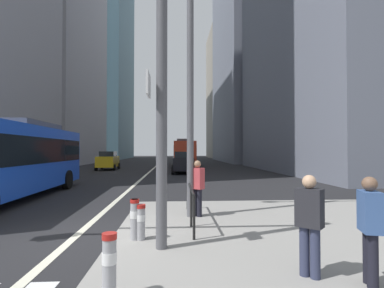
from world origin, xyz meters
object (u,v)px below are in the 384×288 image
object	(u,v)px
car_oncoming_mid	(108,160)
car_receding_far	(183,162)
car_receding_near	(181,156)
traffic_signal_gantry	(51,46)
pedestrian_waiting	(197,185)
city_bus_blue_oncoming	(9,156)
pedestrian_far	(370,226)
pedestrian_walking	(309,221)
city_bus_red_receding	(184,152)
street_lamp_post	(190,42)
bollard_back	(135,217)
bollard_left	(109,262)
bollard_right	(141,220)

from	to	relation	value
car_oncoming_mid	car_receding_far	world-z (taller)	same
car_receding_far	car_receding_near	bearing A→B (deg)	89.12
traffic_signal_gantry	pedestrian_waiting	world-z (taller)	traffic_signal_gantry
city_bus_blue_oncoming	pedestrian_waiting	size ratio (longest dim) A/B	6.87
car_oncoming_mid	pedestrian_far	world-z (taller)	car_oncoming_mid
car_oncoming_mid	car_receding_near	distance (m)	21.41
city_bus_blue_oncoming	pedestrian_walking	bearing A→B (deg)	-42.72
city_bus_red_receding	car_receding_near	bearing A→B (deg)	90.12
car_receding_far	street_lamp_post	distance (m)	18.65
car_oncoming_mid	pedestrian_walking	bearing A→B (deg)	-71.64
city_bus_blue_oncoming	bollard_back	bearing A→B (deg)	-45.87
city_bus_red_receding	car_receding_far	world-z (taller)	city_bus_red_receding
bollard_left	pedestrian_waiting	bearing A→B (deg)	72.21
city_bus_blue_oncoming	car_receding_far	distance (m)	16.07
pedestrian_walking	car_receding_near	bearing A→B (deg)	91.13
car_oncoming_mid	pedestrian_waiting	xyz separation A→B (m)	(7.72, -23.24, 0.06)
traffic_signal_gantry	pedestrian_walking	xyz separation A→B (m)	(4.48, -1.45, -3.12)
city_bus_red_receding	bollard_right	bearing A→B (deg)	-93.41
city_bus_blue_oncoming	street_lamp_post	xyz separation A→B (m)	(7.30, -4.00, 3.45)
pedestrian_waiting	pedestrian_far	distance (m)	5.04
car_receding_near	pedestrian_walking	world-z (taller)	car_receding_near
city_bus_red_receding	bollard_back	xyz separation A→B (m)	(-2.02, -31.54, -1.20)
city_bus_red_receding	bollard_right	size ratio (longest dim) A/B	15.00
pedestrian_far	city_bus_red_receding	bearing A→B (deg)	92.78
bollard_left	pedestrian_walking	xyz separation A→B (m)	(2.92, 0.48, 0.38)
street_lamp_post	bollard_right	world-z (taller)	street_lamp_post
bollard_back	pedestrian_waiting	size ratio (longest dim) A/B	0.53
bollard_left	pedestrian_far	bearing A→B (deg)	2.40
city_bus_red_receding	car_oncoming_mid	distance (m)	10.28
car_oncoming_mid	car_receding_far	xyz separation A→B (m)	(7.80, -5.10, 0.00)
city_bus_red_receding	pedestrian_far	world-z (taller)	city_bus_red_receding
city_bus_red_receding	street_lamp_post	bearing A→B (deg)	-91.36
bollard_back	pedestrian_far	world-z (taller)	pedestrian_far
bollard_right	car_oncoming_mid	bearing A→B (deg)	103.98
street_lamp_post	pedestrian_far	bearing A→B (deg)	-62.76
street_lamp_post	city_bus_red_receding	bearing A→B (deg)	88.64
city_bus_blue_oncoming	bollard_left	world-z (taller)	city_bus_blue_oncoming
city_bus_red_receding	pedestrian_far	distance (m)	33.97
city_bus_blue_oncoming	pedestrian_walking	xyz separation A→B (m)	(8.91, -8.23, -0.83)
bollard_left	car_receding_near	bearing A→B (deg)	87.62
traffic_signal_gantry	bollard_left	distance (m)	4.29
car_receding_near	bollard_right	bearing A→B (deg)	-92.35
bollard_back	pedestrian_waiting	bearing A→B (deg)	54.95
city_bus_red_receding	bollard_back	bearing A→B (deg)	-93.67
city_bus_red_receding	traffic_signal_gantry	size ratio (longest dim) A/B	1.77
pedestrian_waiting	car_receding_far	bearing A→B (deg)	89.73
bollard_left	pedestrian_walking	size ratio (longest dim) A/B	0.55
car_receding_far	bollard_left	size ratio (longest dim) A/B	5.41
city_bus_blue_oncoming	pedestrian_far	size ratio (longest dim) A/B	7.22
car_oncoming_mid	bollard_left	xyz separation A→B (m)	(6.20, -27.96, -0.36)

